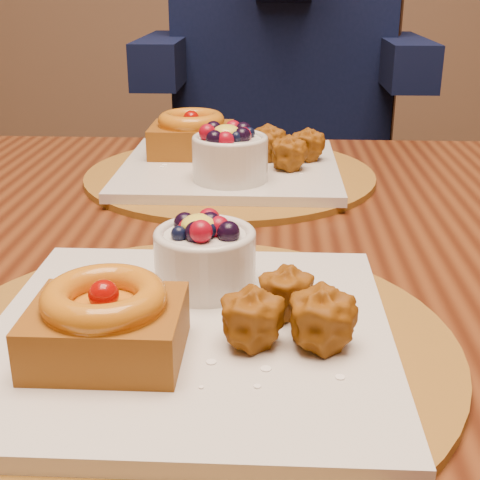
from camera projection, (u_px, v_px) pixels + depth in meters
name	position (u px, v px, depth m)	size (l,w,h in m)	color
dining_table	(217.00, 306.00, 0.71)	(1.60, 0.90, 0.76)	#39170A
place_setting_near	(188.00, 323.00, 0.47)	(0.38, 0.38, 0.08)	brown
place_setting_far	(228.00, 160.00, 0.87)	(0.38, 0.38, 0.09)	brown
chair_far	(265.00, 194.00, 1.45)	(0.61, 0.61, 1.02)	black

